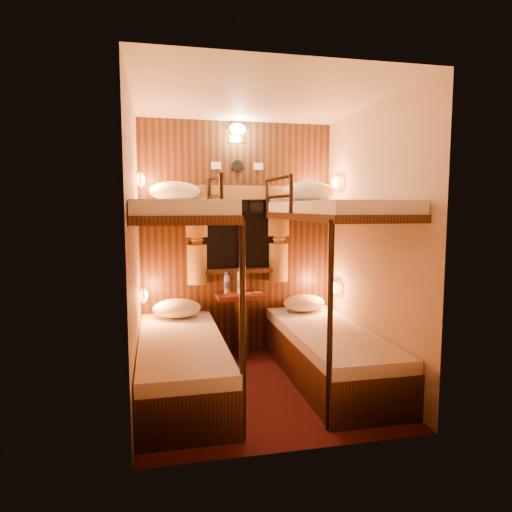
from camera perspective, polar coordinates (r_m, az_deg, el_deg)
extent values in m
plane|color=black|center=(4.05, 0.41, -16.06)|extent=(2.10, 2.10, 0.00)
plane|color=silver|center=(3.85, 0.44, 19.18)|extent=(2.10, 2.10, 0.00)
plane|color=#C6B293|center=(4.79, -2.37, 2.18)|extent=(2.40, 0.00, 2.40)
plane|color=#C6B293|center=(2.76, 5.28, -0.78)|extent=(2.40, 0.00, 2.40)
plane|color=#C6B293|center=(3.68, -14.96, 0.76)|extent=(0.00, 2.40, 2.40)
plane|color=#C6B293|center=(4.11, 14.17, 1.33)|extent=(0.00, 2.40, 2.40)
cube|color=black|center=(4.78, -2.34, 2.16)|extent=(2.00, 0.03, 2.40)
cube|color=black|center=(3.97, -9.29, -13.91)|extent=(0.70, 1.90, 0.35)
cube|color=silver|center=(3.90, -9.34, -10.80)|extent=(0.68, 1.88, 0.10)
cube|color=black|center=(3.73, -9.63, 4.81)|extent=(0.70, 1.90, 0.06)
cube|color=silver|center=(3.73, -9.65, 6.04)|extent=(0.68, 1.88, 0.10)
cylinder|color=black|center=(2.99, -1.68, -9.51)|extent=(0.04, 0.04, 1.45)
cylinder|color=black|center=(4.64, -5.86, 7.45)|extent=(0.04, 0.04, 0.32)
cylinder|color=black|center=(3.80, -4.37, 7.77)|extent=(0.04, 0.04, 0.32)
cylinder|color=black|center=(4.23, -5.21, 9.77)|extent=(0.04, 0.85, 0.04)
cylinder|color=black|center=(4.22, -5.19, 7.46)|extent=(0.03, 0.85, 0.03)
cube|color=black|center=(4.24, 9.01, -12.61)|extent=(0.70, 1.90, 0.35)
cube|color=silver|center=(4.17, 9.07, -9.68)|extent=(0.68, 1.88, 0.10)
cube|color=black|center=(4.01, 9.32, 4.90)|extent=(0.70, 1.90, 0.06)
cube|color=silver|center=(4.01, 9.34, 6.04)|extent=(0.68, 1.88, 0.10)
cylinder|color=black|center=(3.15, 9.23, -8.76)|extent=(0.04, 0.04, 1.45)
cylinder|color=black|center=(4.75, 1.42, 7.45)|extent=(0.04, 0.04, 0.32)
cylinder|color=black|center=(3.93, 4.41, 7.71)|extent=(0.04, 0.04, 0.32)
cylinder|color=black|center=(4.34, 2.78, 9.68)|extent=(0.04, 0.85, 0.04)
cylinder|color=black|center=(4.33, 2.77, 7.44)|extent=(0.03, 0.85, 0.03)
cube|color=black|center=(4.75, -2.30, 2.75)|extent=(0.98, 0.02, 0.78)
cube|color=black|center=(4.75, -2.28, 2.74)|extent=(0.90, 0.01, 0.70)
cube|color=black|center=(4.75, -2.18, -1.87)|extent=(1.00, 0.12, 0.04)
cube|color=brown|center=(4.71, -2.25, 7.95)|extent=(1.10, 0.06, 0.14)
cylinder|color=brown|center=(4.65, -7.46, 4.84)|extent=(0.22, 0.22, 0.40)
cylinder|color=brown|center=(4.66, -7.42, 2.01)|extent=(0.11, 0.11, 0.12)
cylinder|color=brown|center=(4.68, -7.37, -1.04)|extent=(0.20, 0.20, 0.40)
torus|color=#BA9236|center=(4.66, -7.42, 2.01)|extent=(0.14, 0.14, 0.02)
cylinder|color=brown|center=(4.80, 2.87, 4.93)|extent=(0.22, 0.22, 0.40)
cylinder|color=brown|center=(4.81, 2.85, 2.19)|extent=(0.11, 0.11, 0.12)
cylinder|color=brown|center=(4.83, 2.84, -0.77)|extent=(0.20, 0.20, 0.40)
torus|color=#BA9236|center=(4.81, 2.85, 2.19)|extent=(0.14, 0.14, 0.02)
cylinder|color=black|center=(4.76, -2.34, 11.18)|extent=(0.12, 0.02, 0.12)
cube|color=silver|center=(4.73, -5.01, 11.20)|extent=(0.10, 0.01, 0.07)
cube|color=silver|center=(4.81, 0.29, 11.14)|extent=(0.10, 0.01, 0.07)
cube|color=#BA9236|center=(4.80, -2.35, 14.40)|extent=(0.18, 0.01, 0.08)
ellipsoid|color=#FFCC8C|center=(4.79, -2.31, 15.61)|extent=(0.18, 0.09, 0.11)
ellipsoid|color=orange|center=(4.44, -13.87, -4.83)|extent=(0.08, 0.20, 0.13)
torus|color=#BA9236|center=(4.44, -13.87, -4.83)|extent=(0.02, 0.17, 0.17)
ellipsoid|color=orange|center=(4.37, -14.24, 9.22)|extent=(0.08, 0.20, 0.13)
torus|color=#BA9236|center=(4.37, -14.24, 9.22)|extent=(0.02, 0.17, 0.17)
ellipsoid|color=orange|center=(4.79, 9.83, -3.95)|extent=(0.08, 0.20, 0.13)
torus|color=#BA9236|center=(4.79, 9.83, -3.95)|extent=(0.02, 0.17, 0.17)
ellipsoid|color=orange|center=(4.72, 10.07, 9.07)|extent=(0.08, 0.20, 0.13)
torus|color=#BA9236|center=(4.72, 10.07, 9.07)|extent=(0.02, 0.17, 0.17)
cube|color=#561B13|center=(4.67, -1.91, -4.98)|extent=(0.50, 0.34, 0.04)
cube|color=black|center=(4.75, -1.90, -8.84)|extent=(0.08, 0.30, 0.61)
cube|color=maroon|center=(4.67, -1.91, -4.72)|extent=(0.30, 0.34, 0.01)
cylinder|color=#99BFE5|center=(4.69, -3.66, -3.52)|extent=(0.06, 0.06, 0.19)
cylinder|color=#3A51AE|center=(4.69, -3.66, -3.64)|extent=(0.06, 0.06, 0.07)
cylinder|color=#3A51AE|center=(4.67, -3.67, -2.15)|extent=(0.03, 0.03, 0.03)
cylinder|color=#99BFE5|center=(4.65, -1.94, -3.36)|extent=(0.07, 0.07, 0.23)
cylinder|color=#3A51AE|center=(4.65, -1.94, -3.50)|extent=(0.08, 0.08, 0.08)
cylinder|color=#3A51AE|center=(4.63, -1.94, -1.71)|extent=(0.04, 0.04, 0.03)
cube|color=silver|center=(4.73, 0.19, -4.56)|extent=(0.10, 0.08, 0.01)
cube|color=silver|center=(4.66, -1.13, -4.72)|extent=(0.08, 0.07, 0.01)
ellipsoid|color=silver|center=(4.54, -9.86, -6.45)|extent=(0.47, 0.33, 0.18)
ellipsoid|color=silver|center=(4.77, 6.01, -5.86)|extent=(0.44, 0.31, 0.17)
ellipsoid|color=silver|center=(4.47, -10.15, 7.97)|extent=(0.48, 0.34, 0.19)
ellipsoid|color=silver|center=(4.58, 6.57, 8.04)|extent=(0.51, 0.36, 0.20)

